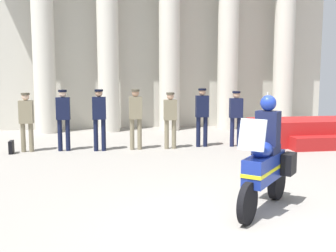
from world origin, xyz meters
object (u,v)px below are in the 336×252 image
at_px(officer_in_row_1, 63,115).
at_px(motorcycle_with_rider, 266,162).
at_px(officer_in_row_4, 170,116).
at_px(reviewing_stand, 306,132).
at_px(officer_in_row_3, 136,114).
at_px(officer_in_row_2, 99,115).
at_px(briefcase_on_ground, 11,147).
at_px(officer_in_row_6, 236,114).
at_px(officer_in_row_5, 202,112).
at_px(officer_in_row_0, 26,117).

bearing_deg(officer_in_row_1, motorcycle_with_rider, 125.54).
height_order(officer_in_row_1, officer_in_row_4, officer_in_row_1).
distance_m(reviewing_stand, officer_in_row_4, 4.40).
bearing_deg(motorcycle_with_rider, officer_in_row_3, -122.49).
bearing_deg(officer_in_row_2, briefcase_on_ground, 2.69).
bearing_deg(officer_in_row_6, motorcycle_with_rider, 78.88).
distance_m(motorcycle_with_rider, briefcase_on_ground, 7.64).
relative_size(officer_in_row_5, motorcycle_with_rider, 0.93).
bearing_deg(motorcycle_with_rider, officer_in_row_5, -142.52).
relative_size(officer_in_row_3, motorcycle_with_rider, 0.93).
bearing_deg(reviewing_stand, officer_in_row_6, -179.28).
xyz_separation_m(officer_in_row_0, officer_in_row_3, (3.09, -0.16, 0.05)).
xyz_separation_m(officer_in_row_6, briefcase_on_ground, (-6.54, -0.07, -0.82)).
xyz_separation_m(reviewing_stand, officer_in_row_3, (-5.38, -0.06, 0.67)).
relative_size(officer_in_row_2, officer_in_row_6, 1.05).
height_order(officer_in_row_4, motorcycle_with_rider, motorcycle_with_rider).
height_order(reviewing_stand, officer_in_row_4, reviewing_stand).
distance_m(officer_in_row_1, officer_in_row_6, 5.12).
relative_size(reviewing_stand, officer_in_row_1, 1.89).
bearing_deg(officer_in_row_4, reviewing_stand, -176.21).
bearing_deg(officer_in_row_3, officer_in_row_4, -178.84).
height_order(officer_in_row_1, officer_in_row_2, officer_in_row_2).
xyz_separation_m(reviewing_stand, officer_in_row_4, (-4.36, -0.09, 0.61)).
xyz_separation_m(reviewing_stand, officer_in_row_0, (-8.47, 0.10, 0.61)).
distance_m(officer_in_row_3, officer_in_row_6, 3.05).
height_order(officer_in_row_0, officer_in_row_3, officer_in_row_3).
bearing_deg(reviewing_stand, officer_in_row_5, 178.50).
bearing_deg(officer_in_row_6, reviewing_stand, -176.64).
distance_m(reviewing_stand, briefcase_on_ground, 8.87).
height_order(officer_in_row_0, officer_in_row_6, officer_in_row_6).
bearing_deg(officer_in_row_1, officer_in_row_5, -177.20).
height_order(officer_in_row_2, motorcycle_with_rider, motorcycle_with_rider).
xyz_separation_m(officer_in_row_4, motorcycle_with_rider, (0.65, -5.60, -0.19)).
bearing_deg(officer_in_row_2, officer_in_row_6, -176.46).
xyz_separation_m(officer_in_row_0, officer_in_row_1, (1.02, -0.02, 0.05)).
relative_size(officer_in_row_2, officer_in_row_3, 1.00).
bearing_deg(reviewing_stand, briefcase_on_ground, -179.38).
xyz_separation_m(officer_in_row_6, motorcycle_with_rider, (-1.39, -5.66, -0.20)).
height_order(officer_in_row_1, motorcycle_with_rider, motorcycle_with_rider).
height_order(officer_in_row_3, motorcycle_with_rider, motorcycle_with_rider).
height_order(officer_in_row_5, officer_in_row_6, officer_in_row_5).
distance_m(reviewing_stand, officer_in_row_5, 3.42).
bearing_deg(officer_in_row_0, reviewing_stand, -178.02).
xyz_separation_m(officer_in_row_3, briefcase_on_ground, (-3.49, -0.03, -0.87)).
bearing_deg(officer_in_row_0, motorcycle_with_rider, 132.03).
relative_size(officer_in_row_2, briefcase_on_ground, 4.93).
distance_m(officer_in_row_0, officer_in_row_5, 5.11).
height_order(officer_in_row_5, motorcycle_with_rider, motorcycle_with_rider).
relative_size(officer_in_row_4, briefcase_on_ground, 4.65).
bearing_deg(officer_in_row_4, officer_in_row_5, -167.45).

